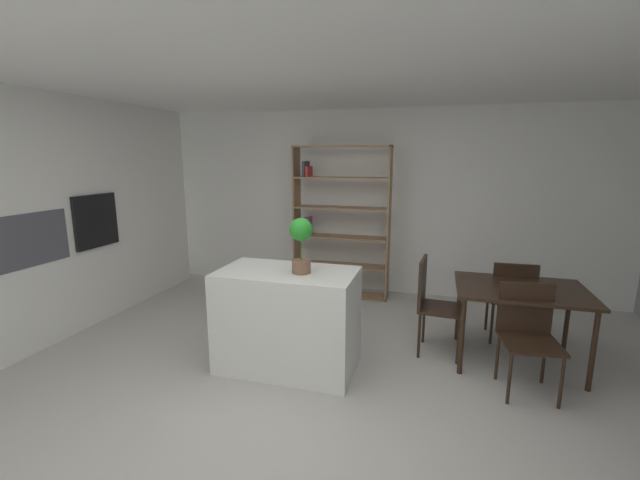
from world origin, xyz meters
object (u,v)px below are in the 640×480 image
(dining_chair_far, at_px, (512,294))
(dining_chair_island_side, at_px, (432,298))
(potted_plant_on_island, at_px, (301,240))
(open_bookshelf, at_px, (338,221))
(built_in_oven, at_px, (96,221))
(kitchen_island, at_px, (288,319))
(dining_chair_near, at_px, (527,328))
(dining_table, at_px, (521,295))

(dining_chair_far, xyz_separation_m, dining_chair_island_side, (-0.79, -0.45, 0.03))
(potted_plant_on_island, bearing_deg, open_bookshelf, 95.06)
(built_in_oven, bearing_deg, kitchen_island, -10.04)
(open_bookshelf, bearing_deg, kitchen_island, -88.74)
(built_in_oven, height_order, dining_chair_near, built_in_oven)
(dining_chair_near, bearing_deg, built_in_oven, 170.54)
(dining_chair_near, bearing_deg, dining_chair_far, 82.42)
(dining_chair_island_side, bearing_deg, kitchen_island, 123.00)
(dining_table, bearing_deg, potted_plant_on_island, -159.97)
(dining_chair_near, distance_m, dining_chair_far, 0.90)
(potted_plant_on_island, relative_size, dining_table, 0.43)
(built_in_oven, relative_size, dining_chair_far, 0.69)
(kitchen_island, bearing_deg, dining_chair_far, 28.77)
(dining_chair_far, bearing_deg, dining_chair_near, 87.25)
(potted_plant_on_island, bearing_deg, dining_table, 20.03)
(potted_plant_on_island, xyz_separation_m, dining_table, (1.90, 0.69, -0.55))
(potted_plant_on_island, height_order, dining_chair_far, potted_plant_on_island)
(built_in_oven, xyz_separation_m, dining_chair_near, (4.51, -0.22, -0.67))
(dining_table, distance_m, dining_chair_island_side, 0.80)
(kitchen_island, bearing_deg, potted_plant_on_island, -8.83)
(built_in_oven, xyz_separation_m, dining_table, (4.53, 0.23, -0.54))
(dining_table, bearing_deg, kitchen_island, -161.85)
(dining_chair_island_side, bearing_deg, dining_chair_near, -115.85)
(kitchen_island, height_order, open_bookshelf, open_bookshelf)
(open_bookshelf, relative_size, dining_chair_far, 2.36)
(potted_plant_on_island, xyz_separation_m, dining_chair_far, (1.90, 1.14, -0.69))
(open_bookshelf, bearing_deg, built_in_oven, -145.31)
(dining_chair_near, xyz_separation_m, dining_chair_far, (0.01, 0.90, -0.00))
(dining_table, bearing_deg, built_in_oven, -177.10)
(open_bookshelf, distance_m, dining_chair_far, 2.38)
(kitchen_island, xyz_separation_m, dining_chair_far, (2.04, 1.12, 0.07))
(potted_plant_on_island, height_order, dining_chair_island_side, potted_plant_on_island)
(built_in_oven, relative_size, dining_table, 0.53)
(built_in_oven, xyz_separation_m, kitchen_island, (2.49, -0.44, -0.74))
(potted_plant_on_island, xyz_separation_m, dining_chair_island_side, (1.11, 0.70, -0.65))
(kitchen_island, bearing_deg, dining_chair_island_side, 28.40)
(open_bookshelf, relative_size, dining_chair_island_side, 2.17)
(built_in_oven, relative_size, kitchen_island, 0.49)
(dining_chair_near, bearing_deg, dining_table, 81.89)
(built_in_oven, height_order, dining_chair_island_side, built_in_oven)
(potted_plant_on_island, relative_size, dining_chair_island_side, 0.51)
(kitchen_island, xyz_separation_m, potted_plant_on_island, (0.14, -0.02, 0.75))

